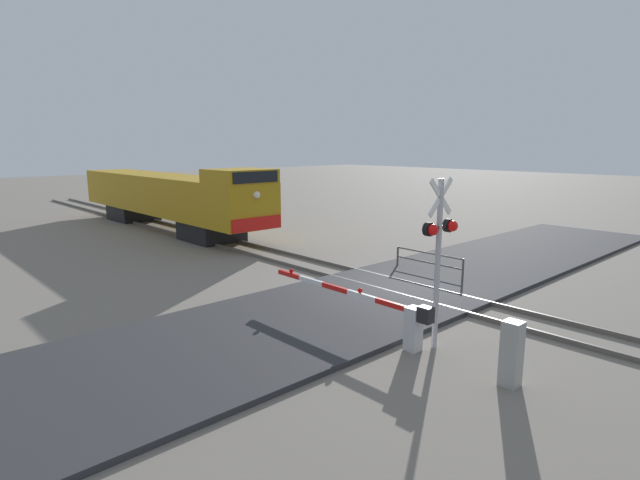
% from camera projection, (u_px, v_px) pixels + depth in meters
% --- Properties ---
extents(ground_plane, '(160.00, 160.00, 0.00)m').
position_uv_depth(ground_plane, '(403.00, 291.00, 18.03)').
color(ground_plane, slate).
extents(rail_track_left, '(0.08, 80.00, 0.15)m').
position_uv_depth(rail_track_left, '(391.00, 293.00, 17.54)').
color(rail_track_left, '#59544C').
rests_on(rail_track_left, ground_plane).
extents(rail_track_right, '(0.08, 80.00, 0.15)m').
position_uv_depth(rail_track_right, '(416.00, 285.00, 18.49)').
color(rail_track_right, '#59544C').
rests_on(rail_track_right, ground_plane).
extents(road_surface, '(36.00, 6.04, 0.15)m').
position_uv_depth(road_surface, '(404.00, 289.00, 18.02)').
color(road_surface, '#2D2D30').
rests_on(road_surface, ground_plane).
extents(locomotive, '(3.00, 19.02, 3.96)m').
position_uv_depth(locomotive, '(169.00, 196.00, 30.63)').
color(locomotive, black).
rests_on(locomotive, ground_plane).
extents(crossing_signal, '(1.18, 0.33, 4.37)m').
position_uv_depth(crossing_signal, '(439.00, 243.00, 12.46)').
color(crossing_signal, '#ADADB2').
rests_on(crossing_signal, ground_plane).
extents(crossing_gate, '(0.36, 5.98, 1.25)m').
position_uv_depth(crossing_gate, '(389.00, 313.00, 13.26)').
color(crossing_gate, silver).
rests_on(crossing_gate, ground_plane).
extents(utility_cabinet, '(0.37, 0.39, 1.46)m').
position_uv_depth(utility_cabinet, '(511.00, 354.00, 10.83)').
color(utility_cabinet, '#999993').
rests_on(utility_cabinet, ground_plane).
extents(guard_railing, '(0.08, 3.19, 0.95)m').
position_uv_depth(guard_railing, '(429.00, 260.00, 20.02)').
color(guard_railing, '#4C4742').
rests_on(guard_railing, ground_plane).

